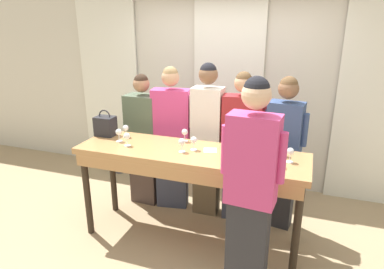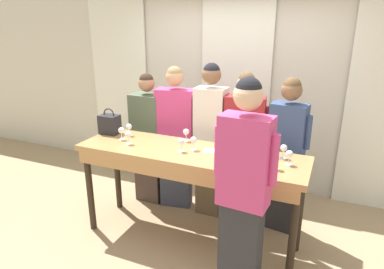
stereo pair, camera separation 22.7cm
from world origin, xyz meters
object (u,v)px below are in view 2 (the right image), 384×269
Objects in this scene: wine_glass_back_mid at (276,159)px; guest_pink_top at (176,137)px; wine_glass_center_mid at (186,132)px; wine_glass_back_left at (228,147)px; wine_glass_near_host at (129,127)px; guest_cream_sweater at (211,138)px; tasting_bar at (189,162)px; wine_glass_center_left at (193,141)px; wine_glass_front_left at (284,149)px; potted_plant at (128,152)px; guest_striped_shirt at (243,148)px; host_pouring at (243,192)px; wine_glass_front_right at (128,135)px; guest_olive_jacket at (149,139)px; wine_glass_front_mid at (181,142)px; wine_glass_center_right at (289,155)px; handbag at (110,124)px; wine_glass_back_right at (121,131)px; guest_navy_coat at (286,153)px; wine_bottle at (272,144)px.

guest_pink_top reaches higher than wine_glass_back_mid.
wine_glass_center_mid is 0.60m from wine_glass_back_left.
guest_cream_sweater is at bearing 28.41° from wine_glass_near_host.
tasting_bar is 16.68× the size of wine_glass_center_left.
wine_glass_front_left and wine_glass_center_mid have the same top height.
potted_plant is at bearing 125.86° from wine_glass_near_host.
guest_pink_top reaches higher than guest_striped_shirt.
potted_plant is (-2.33, 1.88, -0.71)m from host_pouring.
guest_pink_top is 3.20× the size of potted_plant.
host_pouring is at bearing -20.63° from wine_glass_front_right.
guest_olive_jacket is (-0.01, 0.44, -0.28)m from wine_glass_near_host.
wine_glass_front_mid is at bearing -40.68° from potted_plant.
wine_glass_center_left is at bearing 63.62° from tasting_bar.
wine_glass_center_mid is 0.51m from guest_pink_top.
guest_olive_jacket reaches higher than wine_glass_front_left.
wine_glass_back_mid is at bearing -94.20° from wine_glass_front_left.
wine_glass_back_left reaches higher than tasting_bar.
wine_glass_front_mid and wine_glass_near_host have the same top height.
guest_pink_top is at bearing 157.96° from wine_glass_center_right.
wine_glass_front_right is at bearing -54.77° from potted_plant.
wine_glass_center_mid is at bearing 169.12° from wine_glass_center_right.
wine_glass_center_mid is 0.68m from guest_striped_shirt.
handbag is 0.17× the size of guest_striped_shirt.
guest_pink_top reaches higher than tasting_bar.
wine_glass_back_left is at bearing -4.94° from wine_glass_center_left.
guest_olive_jacket is (-1.71, 0.44, -0.28)m from wine_glass_front_left.
wine_glass_back_left is 1.00× the size of wine_glass_back_right.
wine_glass_front_left is 1.00× the size of wine_glass_center_mid.
host_pouring reaches higher than wine_glass_front_left.
wine_glass_front_right is 0.61m from wine_glass_center_mid.
guest_navy_coat reaches higher than wine_glass_front_mid.
wine_glass_back_right is at bearing -89.58° from wine_glass_near_host.
wine_glass_front_left is 1.00× the size of wine_glass_front_mid.
tasting_bar is 4.21× the size of potted_plant.
wine_glass_front_left is at bearing -4.45° from wine_glass_center_mid.
wine_glass_back_left is at bearing 4.31° from wine_glass_front_right.
guest_olive_jacket is 0.83m from guest_cream_sweater.
guest_pink_top reaches higher than wine_glass_back_left.
wine_glass_center_right is 0.08× the size of guest_olive_jacket.
guest_olive_jacket is at bearing 91.67° from wine_glass_near_host.
wine_bottle is 2.24× the size of wine_glass_back_left.
guest_cream_sweater is (-0.40, 0.60, -0.16)m from wine_glass_back_left.
host_pouring reaches higher than wine_glass_front_right.
wine_glass_front_mid is at bearing -11.11° from handbag.
wine_glass_back_right is at bearing 174.96° from wine_glass_front_mid.
wine_glass_back_mid is at bearing -19.29° from wine_glass_center_mid.
handbag is 1.53m from guest_striped_shirt.
wine_glass_back_mid is (0.93, -0.06, 0.00)m from wine_glass_front_mid.
wine_glass_back_mid is 0.07× the size of host_pouring.
wine_glass_front_right is 1.47m from host_pouring.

